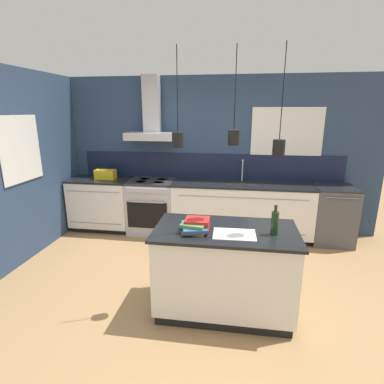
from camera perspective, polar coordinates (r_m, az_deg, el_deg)
ground_plane at (r=3.71m, az=-0.09°, el=-18.21°), size 16.00×16.00×0.00m
wall_back at (r=5.13m, az=2.63°, el=7.51°), size 5.60×2.40×2.60m
wall_left at (r=4.80m, az=-28.81°, el=4.49°), size 0.08×3.80×2.60m
counter_run_left at (r=5.52m, az=-16.65°, el=-2.10°), size 1.06×0.64×0.91m
counter_run_sink at (r=5.01m, az=9.29°, el=-3.38°), size 2.26×0.64×1.27m
oven_range at (r=5.20m, az=-7.57°, el=-2.70°), size 0.77×0.66×0.91m
dishwasher at (r=5.24m, az=25.11°, el=-3.91°), size 0.61×0.65×0.91m
kitchen_island at (r=3.20m, az=6.18°, el=-14.54°), size 1.42×0.78×0.91m
bottle_on_island at (r=2.93m, az=15.48°, el=-5.61°), size 0.07×0.07×0.29m
book_stack at (r=2.93m, az=0.52°, el=-6.60°), size 0.30×0.35×0.09m
red_supply_box at (r=2.94m, az=1.01°, el=-6.22°), size 0.23×0.20×0.12m
paper_pile at (r=2.89m, az=8.07°, el=-7.97°), size 0.41×0.29×0.01m
yellow_toolbox at (r=5.34m, az=-16.16°, el=3.27°), size 0.34×0.18×0.19m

